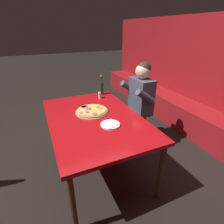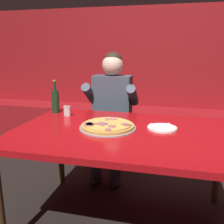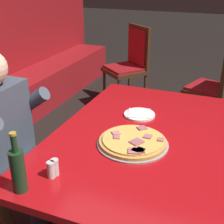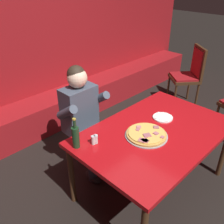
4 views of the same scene
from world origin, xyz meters
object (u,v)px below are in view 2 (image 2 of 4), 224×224
(main_dining_table, at_px, (125,139))
(pizza, at_px, (107,126))
(plate_white_paper, at_px, (162,128))
(shaker_parmesan, at_px, (68,112))
(diner_seated_blue_shirt, at_px, (111,110))
(shaker_black_pepper, at_px, (66,111))
(beer_bottle, at_px, (55,101))

(main_dining_table, relative_size, pizza, 3.86)
(plate_white_paper, bearing_deg, shaker_parmesan, 167.48)
(main_dining_table, height_order, shaker_parmesan, shaker_parmesan)
(shaker_parmesan, distance_m, diner_seated_blue_shirt, 0.54)
(plate_white_paper, distance_m, diner_seated_blue_shirt, 0.84)
(main_dining_table, bearing_deg, shaker_black_pepper, 153.81)
(plate_white_paper, bearing_deg, pizza, -168.16)
(shaker_parmesan, bearing_deg, plate_white_paper, -12.52)
(main_dining_table, distance_m, beer_bottle, 0.80)
(main_dining_table, xyz_separation_m, diner_seated_blue_shirt, (-0.29, 0.74, 0.03))
(plate_white_paper, height_order, diner_seated_blue_shirt, diner_seated_blue_shirt)
(main_dining_table, distance_m, diner_seated_blue_shirt, 0.79)
(beer_bottle, bearing_deg, shaker_black_pepper, -30.81)
(pizza, relative_size, shaker_black_pepper, 4.69)
(shaker_black_pepper, xyz_separation_m, shaker_parmesan, (0.03, -0.01, 0.00))
(shaker_parmesan, bearing_deg, beer_bottle, 151.72)
(shaker_parmesan, bearing_deg, pizza, -31.97)
(plate_white_paper, bearing_deg, shaker_black_pepper, 167.45)
(pizza, relative_size, shaker_parmesan, 4.69)
(plate_white_paper, xyz_separation_m, shaker_black_pepper, (-0.81, 0.18, 0.03))
(pizza, xyz_separation_m, plate_white_paper, (0.38, 0.08, -0.01))
(diner_seated_blue_shirt, bearing_deg, pizza, -77.83)
(shaker_black_pepper, height_order, shaker_parmesan, same)
(pizza, relative_size, diner_seated_blue_shirt, 0.32)
(main_dining_table, xyz_separation_m, beer_bottle, (-0.69, 0.36, 0.18))
(pizza, distance_m, diner_seated_blue_shirt, 0.74)
(pizza, relative_size, beer_bottle, 1.38)
(beer_bottle, height_order, shaker_parmesan, beer_bottle)
(beer_bottle, distance_m, diner_seated_blue_shirt, 0.58)
(pizza, bearing_deg, shaker_parmesan, 148.03)
(pizza, height_order, beer_bottle, beer_bottle)
(pizza, xyz_separation_m, beer_bottle, (-0.56, 0.34, 0.09))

